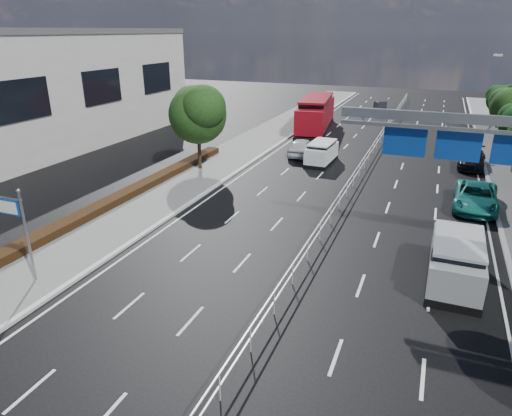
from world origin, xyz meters
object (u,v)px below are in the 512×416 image
(parked_car_dark, at_px, (472,159))
(parked_car_teal, at_px, (476,197))
(overhead_gantry, at_px, (477,141))
(silver_minivan, at_px, (456,261))
(near_car_silver, at_px, (302,147))
(white_minivan, at_px, (322,153))
(red_bus, at_px, (316,113))
(near_car_dark, at_px, (380,108))
(toilet_sign, at_px, (16,219))

(parked_car_dark, bearing_deg, parked_car_teal, -86.21)
(overhead_gantry, relative_size, silver_minivan, 2.02)
(silver_minivan, bearing_deg, near_car_silver, 124.44)
(overhead_gantry, relative_size, parked_car_dark, 2.16)
(near_car_silver, xyz_separation_m, parked_car_dark, (13.79, 1.58, -0.08))
(white_minivan, xyz_separation_m, parked_car_teal, (11.36, -6.51, -0.14))
(silver_minivan, distance_m, parked_car_teal, 10.20)
(parked_car_teal, xyz_separation_m, parked_car_dark, (0.18, 9.93, -0.07))
(white_minivan, height_order, red_bus, red_bus)
(near_car_dark, bearing_deg, silver_minivan, 95.33)
(red_bus, xyz_separation_m, near_car_silver, (1.68, -11.19, -1.11))
(white_minivan, bearing_deg, silver_minivan, -56.71)
(red_bus, bearing_deg, near_car_dark, 61.42)
(near_car_dark, bearing_deg, white_minivan, 81.00)
(white_minivan, xyz_separation_m, red_bus, (-3.94, 13.03, 0.99))
(near_car_silver, height_order, parked_car_dark, near_car_silver)
(near_car_silver, bearing_deg, overhead_gantry, 125.64)
(overhead_gantry, height_order, red_bus, overhead_gantry)
(red_bus, relative_size, silver_minivan, 2.44)
(toilet_sign, relative_size, parked_car_teal, 0.80)
(toilet_sign, bearing_deg, near_car_dark, 80.10)
(overhead_gantry, bearing_deg, parked_car_dark, 85.81)
(white_minivan, distance_m, parked_car_dark, 12.03)
(overhead_gantry, relative_size, parked_car_teal, 1.89)
(toilet_sign, xyz_separation_m, near_car_silver, (5.14, 25.25, -2.17))
(overhead_gantry, xyz_separation_m, parked_car_teal, (1.05, 6.85, -4.85))
(red_bus, distance_m, near_car_silver, 11.37)
(silver_minivan, bearing_deg, white_minivan, 121.94)
(white_minivan, xyz_separation_m, parked_car_dark, (11.53, 3.43, -0.21))
(toilet_sign, height_order, red_bus, toilet_sign)
(near_car_silver, height_order, near_car_dark, near_car_dark)
(overhead_gantry, xyz_separation_m, near_car_dark, (-9.00, 39.78, -4.80))
(overhead_gantry, xyz_separation_m, near_car_silver, (-12.56, 15.20, -4.83))
(toilet_sign, xyz_separation_m, parked_car_dark, (18.92, 26.83, -2.26))
(overhead_gantry, xyz_separation_m, silver_minivan, (-0.24, -3.26, -4.58))
(near_car_silver, height_order, silver_minivan, silver_minivan)
(overhead_gantry, height_order, near_car_silver, overhead_gantry)
(red_bus, xyz_separation_m, silver_minivan, (14.00, -29.65, -0.85))
(toilet_sign, xyz_separation_m, overhead_gantry, (17.69, 10.05, 2.66))
(toilet_sign, bearing_deg, white_minivan, 72.48)
(near_car_silver, relative_size, silver_minivan, 0.90)
(parked_car_dark, bearing_deg, red_bus, 152.98)
(overhead_gantry, bearing_deg, near_car_dark, 102.75)
(white_minivan, relative_size, near_car_silver, 0.94)
(toilet_sign, xyz_separation_m, parked_car_teal, (18.75, 16.90, -2.19))
(toilet_sign, distance_m, silver_minivan, 18.83)
(near_car_dark, bearing_deg, parked_car_teal, 100.80)
(white_minivan, bearing_deg, near_car_silver, 142.79)
(toilet_sign, distance_m, white_minivan, 24.63)
(near_car_dark, distance_m, parked_car_teal, 34.43)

